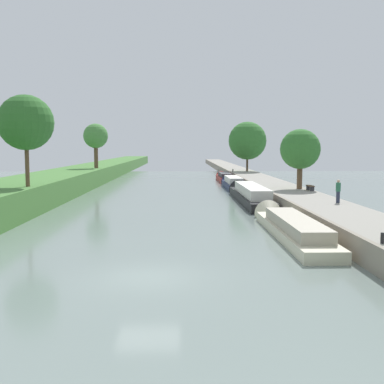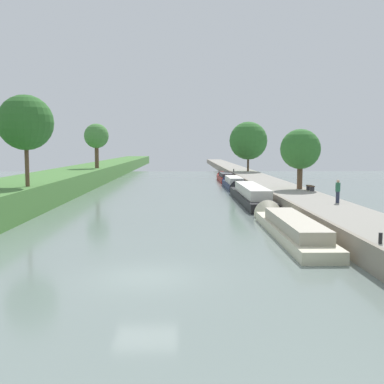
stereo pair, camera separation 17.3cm
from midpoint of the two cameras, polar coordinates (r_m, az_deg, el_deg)
ground_plane at (r=18.68m, az=-5.65°, el=-10.43°), size 160.00×160.00×0.00m
stone_quay at (r=20.05m, az=21.81°, el=-7.90°), size 0.25×260.00×1.22m
narrowboat_cream at (r=27.92m, az=11.68°, el=-4.13°), size 2.08×13.93×1.98m
narrowboat_black at (r=44.02m, az=6.94°, el=-0.29°), size 2.18×16.91×2.29m
narrowboat_navy at (r=58.47m, az=4.88°, el=1.10°), size 1.93×11.08×2.03m
narrowboat_red at (r=70.04m, az=3.90°, el=1.80°), size 1.87×10.32×1.83m
tree_rightbank_midnear at (r=45.04m, az=13.05°, el=5.13°), size 3.77×3.77×5.66m
tree_rightbank_midfar at (r=76.49m, az=6.76°, el=6.28°), size 6.17×6.17×8.06m
tree_leftbank_downstream at (r=65.90m, az=-11.83°, el=6.71°), size 3.39×3.39×6.16m
tree_leftbank_upstream at (r=36.71m, az=-19.89°, el=8.02°), size 4.09×4.09×6.79m
person_walking at (r=34.50m, az=17.39°, el=0.16°), size 0.34×0.34×1.66m
mooring_bollard_near at (r=20.74m, az=22.15°, el=-5.26°), size 0.16×0.16×0.45m
mooring_bollard_far at (r=74.79m, az=4.98°, el=2.68°), size 0.16×0.16×0.45m
park_bench at (r=43.67m, az=14.22°, el=0.63°), size 0.44×1.50×0.47m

